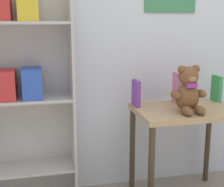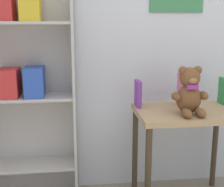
{
  "view_description": "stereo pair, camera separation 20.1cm",
  "coord_description": "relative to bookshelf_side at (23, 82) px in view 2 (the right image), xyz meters",
  "views": [
    {
      "loc": [
        -0.85,
        -0.82,
        1.23
      ],
      "look_at": [
        -0.41,
        1.09,
        0.79
      ],
      "focal_mm": 50.0,
      "sensor_mm": 36.0,
      "label": 1
    },
    {
      "loc": [
        -0.66,
        -0.86,
        1.23
      ],
      "look_at": [
        -0.41,
        1.09,
        0.79
      ],
      "focal_mm": 50.0,
      "sensor_mm": 36.0,
      "label": 2
    }
  ],
  "objects": [
    {
      "name": "book_standing_green",
      "position": [
        1.38,
        -0.07,
        -0.08
      ],
      "size": [
        0.03,
        0.1,
        0.19
      ],
      "primitive_type": "cube",
      "rotation": [
        0.0,
        0.0,
        0.05
      ],
      "color": "#33934C",
      "rests_on": "display_table"
    },
    {
      "name": "teddy_bear",
      "position": [
        1.05,
        -0.28,
        -0.04
      ],
      "size": [
        0.23,
        0.21,
        0.3
      ],
      "color": "brown",
      "rests_on": "display_table"
    },
    {
      "name": "bookshelf_side",
      "position": [
        0.0,
        0.0,
        0.0
      ],
      "size": [
        0.68,
        0.26,
        1.5
      ],
      "color": "#BCB7B2",
      "rests_on": "ground_plane"
    },
    {
      "name": "book_standing_pink",
      "position": [
        1.07,
        -0.06,
        -0.06
      ],
      "size": [
        0.03,
        0.12,
        0.22
      ],
      "primitive_type": "cube",
      "rotation": [
        0.0,
        0.0,
        -0.02
      ],
      "color": "#D17093",
      "rests_on": "display_table"
    },
    {
      "name": "book_standing_purple",
      "position": [
        0.76,
        -0.07,
        -0.08
      ],
      "size": [
        0.03,
        0.12,
        0.18
      ],
      "primitive_type": "cube",
      "rotation": [
        0.0,
        0.0,
        0.01
      ],
      "color": "purple",
      "rests_on": "display_table"
    },
    {
      "name": "display_table",
      "position": [
        1.07,
        -0.21,
        -0.28
      ],
      "size": [
        0.67,
        0.46,
        0.67
      ],
      "color": "tan",
      "rests_on": "ground_plane"
    },
    {
      "name": "wall_back",
      "position": [
        0.99,
        0.15,
        0.4
      ],
      "size": [
        4.8,
        0.07,
        2.5
      ],
      "color": "silver",
      "rests_on": "ground_plane"
    }
  ]
}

